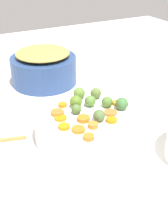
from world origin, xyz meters
TOP-DOWN VIEW (x-y plane):
  - tabletop at (0.00, 0.00)m, footprint 2.40×2.40m
  - serving_bowl_carrots at (0.01, -0.01)m, footprint 0.28×0.28m
  - metal_pot at (0.05, 0.41)m, footprint 0.26×0.26m
  - stuffing_mound at (0.05, 0.41)m, footprint 0.21×0.21m
  - carrot_slice_0 at (0.01, -0.08)m, footprint 0.04×0.04m
  - carrot_slice_1 at (0.13, 0.00)m, footprint 0.03×0.03m
  - carrot_slice_2 at (-0.06, -0.05)m, footprint 0.04×0.04m
  - carrot_slice_3 at (-0.00, -0.04)m, footprint 0.05×0.05m
  - carrot_slice_4 at (-0.03, -0.12)m, footprint 0.04×0.04m
  - carrot_slice_5 at (-0.05, -0.00)m, footprint 0.05×0.05m
  - carrot_slice_6 at (0.06, -0.07)m, footprint 0.04×0.04m
  - carrot_slice_7 at (-0.05, 0.03)m, footprint 0.05×0.05m
  - carrot_slice_8 at (-0.02, 0.06)m, footprint 0.03×0.03m
  - carrot_slice_9 at (-0.03, -0.07)m, footprint 0.04×0.04m
  - carrot_slice_10 at (0.08, -0.04)m, footprint 0.05×0.05m
  - brussels_sprout_0 at (0.10, 0.00)m, footprint 0.03×0.03m
  - brussels_sprout_1 at (0.02, 0.04)m, footprint 0.04×0.04m
  - brussels_sprout_2 at (0.00, 0.01)m, footprint 0.03×0.03m
  - brussels_sprout_3 at (0.13, -0.03)m, footprint 0.04×0.04m
  - brussels_sprout_4 at (0.09, 0.06)m, footprint 0.03×0.03m
  - brussels_sprout_5 at (0.04, -0.06)m, footprint 0.03×0.03m
  - brussels_sprout_6 at (0.06, 0.03)m, footprint 0.03×0.03m
  - brussels_sprout_7 at (0.05, 0.08)m, footprint 0.04×0.04m

SIDE VIEW (x-z plane):
  - tabletop at x=0.00m, z-range 0.00..0.02m
  - serving_bowl_carrots at x=0.01m, z-range 0.02..0.10m
  - metal_pot at x=0.05m, z-range 0.02..0.13m
  - carrot_slice_5 at x=-0.05m, z-range 0.10..0.10m
  - carrot_slice_10 at x=0.08m, z-range 0.10..0.10m
  - carrot_slice_6 at x=0.06m, z-range 0.10..0.10m
  - carrot_slice_9 at x=-0.03m, z-range 0.10..0.10m
  - carrot_slice_2 at x=-0.06m, z-range 0.10..0.10m
  - carrot_slice_8 at x=-0.02m, z-range 0.10..0.10m
  - carrot_slice_1 at x=0.13m, z-range 0.10..0.10m
  - carrot_slice_7 at x=-0.05m, z-range 0.10..0.11m
  - carrot_slice_4 at x=-0.03m, z-range 0.10..0.11m
  - carrot_slice_3 at x=0.00m, z-range 0.10..0.11m
  - carrot_slice_0 at x=0.01m, z-range 0.10..0.11m
  - brussels_sprout_2 at x=0.00m, z-range 0.10..0.12m
  - brussels_sprout_0 at x=0.10m, z-range 0.10..0.13m
  - brussels_sprout_5 at x=0.04m, z-range 0.10..0.13m
  - brussels_sprout_6 at x=0.06m, z-range 0.10..0.13m
  - brussels_sprout_4 at x=0.09m, z-range 0.10..0.13m
  - brussels_sprout_7 at x=0.05m, z-range 0.10..0.13m
  - brussels_sprout_1 at x=0.02m, z-range 0.10..0.13m
  - brussels_sprout_3 at x=0.13m, z-range 0.10..0.13m
  - stuffing_mound at x=0.05m, z-range 0.13..0.16m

